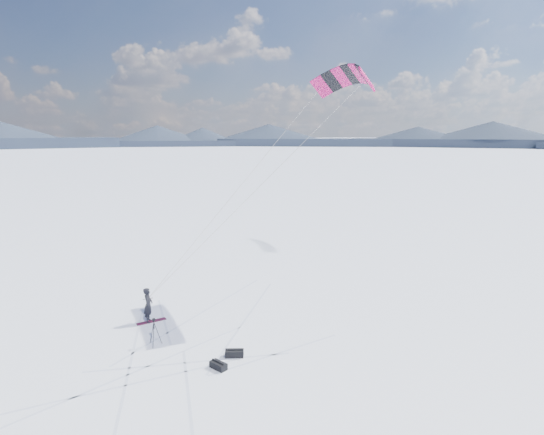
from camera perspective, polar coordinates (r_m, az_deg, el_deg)
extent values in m
plane|color=white|center=(23.65, -12.26, -15.33)|extent=(1800.00, 1800.00, 0.00)
cube|color=#182230|center=(337.28, 22.28, 8.50)|extent=(150.19, 119.71, 4.82)
cone|color=#182230|center=(337.23, 22.31, 8.91)|extent=(88.58, 88.58, 8.00)
cube|color=#182230|center=(340.38, 4.20, 9.26)|extent=(156.46, 80.45, 4.82)
cone|color=#182230|center=(340.33, 4.20, 9.67)|extent=(77.75, 77.75, 8.00)
cube|color=#182230|center=(341.40, -13.81, 8.99)|extent=(153.20, 57.23, 4.82)
cone|color=#182230|center=(341.36, -13.82, 9.40)|extent=(69.07, 69.07, 8.00)
cube|color=silver|center=(21.11, -27.45, -19.70)|extent=(6.00, 0.12, 0.01)
cube|color=silver|center=(22.61, -21.28, -17.11)|extent=(3.52, 7.29, 0.01)
cube|color=silver|center=(24.34, -16.07, -14.72)|extent=(6.45, 7.79, 0.01)
cube|color=silver|center=(26.28, -11.69, -12.56)|extent=(11.66, 3.07, 0.01)
cube|color=silver|center=(21.11, -7.56, -18.52)|extent=(1.27, 5.91, 0.01)
cube|color=silver|center=(23.23, -3.36, -15.58)|extent=(6.52, 4.83, 0.01)
cube|color=silver|center=(25.49, 0.03, -13.09)|extent=(8.85, 4.87, 0.01)
cube|color=silver|center=(20.93, -24.88, -19.75)|extent=(0.79, 11.99, 0.01)
cube|color=silver|center=(22.52, -18.89, -17.06)|extent=(5.61, 2.36, 0.01)
imported|color=black|center=(26.52, -15.17, -12.51)|extent=(0.52, 0.75, 1.95)
cube|color=maroon|center=(26.47, -14.90, -12.49)|extent=(1.60, 0.91, 0.04)
cylinder|color=black|center=(23.59, -14.12, -13.88)|extent=(0.36, 0.15, 1.20)
cylinder|color=black|center=(23.67, -14.84, -13.83)|extent=(0.30, 0.26, 1.20)
cylinder|color=black|center=(23.40, -14.66, -14.11)|extent=(0.10, 0.37, 1.20)
cylinder|color=black|center=(23.38, -14.59, -12.97)|extent=(0.03, 0.03, 0.34)
cube|color=black|center=(23.29, -14.62, -12.48)|extent=(0.09, 0.09, 0.05)
cube|color=black|center=(23.26, -14.63, -12.28)|extent=(0.15, 0.12, 0.10)
cylinder|color=black|center=(23.34, -14.60, -12.20)|extent=(0.07, 0.10, 0.07)
cube|color=black|center=(22.07, -4.74, -16.63)|extent=(0.90, 0.51, 0.32)
cylinder|color=black|center=(21.99, -4.75, -16.21)|extent=(0.81, 0.19, 0.08)
cube|color=black|center=(21.17, -6.74, -17.97)|extent=(0.81, 0.85, 0.30)
cylinder|color=black|center=(21.08, -6.75, -17.57)|extent=(0.56, 0.63, 0.09)
cube|color=#C41461|center=(27.12, 11.81, 16.66)|extent=(1.21, 1.13, 1.47)
cube|color=black|center=(27.92, 11.42, 17.11)|extent=(1.07, 1.17, 1.36)
cube|color=#C41461|center=(28.72, 10.74, 17.32)|extent=(1.16, 1.17, 1.24)
cube|color=black|center=(29.48, 9.82, 17.29)|extent=(1.29, 1.17, 1.11)
cube|color=#C41461|center=(30.16, 8.73, 17.05)|extent=(1.41, 1.14, 1.24)
cube|color=black|center=(30.72, 7.52, 16.61)|extent=(1.51, 1.06, 1.36)
cube|color=#C41461|center=(31.16, 6.26, 16.00)|extent=(1.58, 0.95, 1.47)
cylinder|color=gray|center=(25.15, -1.67, 3.81)|extent=(12.41, 1.03, 11.88)
cylinder|color=gray|center=(27.39, -3.69, 4.35)|extent=(11.08, 5.72, 11.88)
cylinder|color=black|center=(26.03, -15.31, -9.80)|extent=(0.54, 0.18, 0.03)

